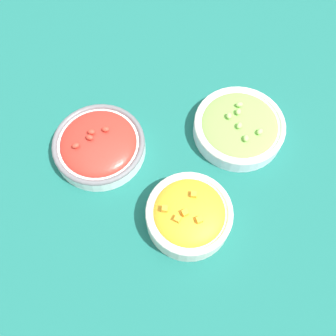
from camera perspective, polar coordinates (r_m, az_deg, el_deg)
ground_plane at (r=0.79m, az=-0.00°, el=-0.94°), size 3.00×3.00×0.00m
bowl_cherry_tomatoes at (r=0.81m, az=-10.48°, el=3.51°), size 0.20×0.20×0.06m
bowl_squash at (r=0.72m, az=3.21°, el=-7.08°), size 0.17×0.17×0.08m
bowl_lettuce at (r=0.83m, az=10.77°, el=6.22°), size 0.20×0.20×0.06m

